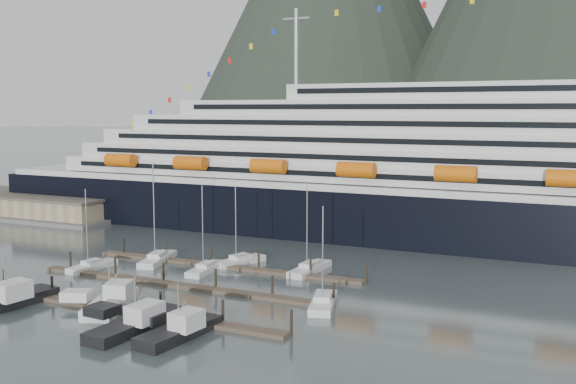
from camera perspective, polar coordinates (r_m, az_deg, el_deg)
name	(u,v)px	position (r m, az deg, el deg)	size (l,w,h in m)	color
ground	(194,296)	(94.35, -7.97, -8.71)	(1600.00, 1600.00, 0.00)	#4B5758
cruise_ship	(488,181)	(132.77, 16.56, 0.93)	(210.00, 30.40, 50.30)	black
warehouse	(38,207)	(171.32, -20.44, -1.21)	(46.00, 20.00, 5.80)	#595956
dock_near	(118,308)	(89.46, -14.22, -9.53)	(48.18, 2.28, 3.20)	#44382C
dock_mid	(177,285)	(99.39, -9.39, -7.74)	(48.18, 2.28, 3.20)	#44382C
dock_far	(223,266)	(109.96, -5.49, -6.23)	(48.18, 2.28, 3.20)	#44382C
sailboat_a	(92,267)	(112.71, -16.24, -6.10)	(3.15, 9.16, 13.49)	silver
sailboat_b	(206,269)	(107.50, -6.95, -6.50)	(3.48, 9.87, 14.22)	silver
sailboat_e	(158,260)	(115.22, -10.98, -5.64)	(5.59, 11.38, 17.27)	silver
sailboat_f	(240,262)	(112.16, -4.06, -5.89)	(5.41, 9.83, 13.62)	silver
sailboat_g	(310,269)	(106.67, 1.87, -6.56)	(3.16, 10.96, 14.39)	silver
sailboat_h	(323,304)	(88.55, 3.00, -9.41)	(5.46, 10.21, 13.86)	silver
trawler_a	(5,300)	(95.38, -22.81, -8.43)	(10.32, 14.24, 7.67)	black
trawler_b	(109,302)	(90.31, -14.90, -8.97)	(10.08, 12.19, 7.56)	silver
trawler_c	(135,322)	(81.47, -12.83, -10.71)	(9.94, 14.06, 7.07)	black
trawler_d	(178,330)	(78.05, -9.30, -11.43)	(8.79, 11.84, 6.87)	black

